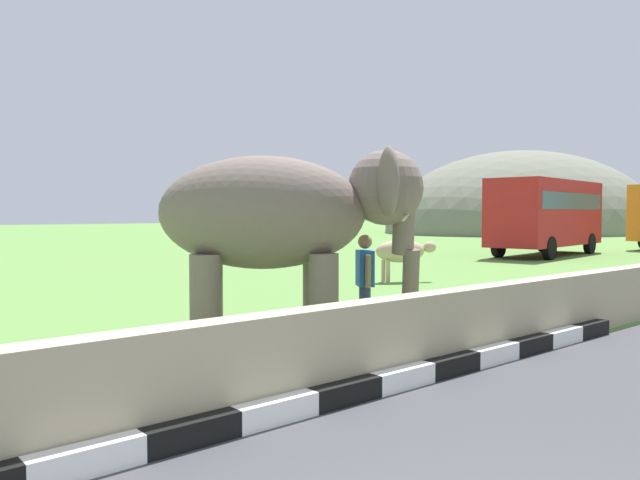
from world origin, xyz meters
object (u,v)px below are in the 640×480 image
object	(u,v)px
elephant	(288,216)
cow_near	(402,252)
bus_red	(546,211)
person_handler	(365,279)

from	to	relation	value
elephant	cow_near	size ratio (longest dim) A/B	2.10
elephant	cow_near	distance (m)	9.08
bus_red	elephant	bearing A→B (deg)	-160.07
person_handler	bus_red	distance (m)	21.55
elephant	bus_red	xyz separation A→B (m)	(21.31, 7.73, 0.12)
bus_red	person_handler	bearing A→B (deg)	-158.10
elephant	cow_near	world-z (taller)	elephant
person_handler	cow_near	distance (m)	8.07
person_handler	cow_near	bearing A→B (deg)	37.60
person_handler	cow_near	xyz separation A→B (m)	(6.39, 4.93, -0.06)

